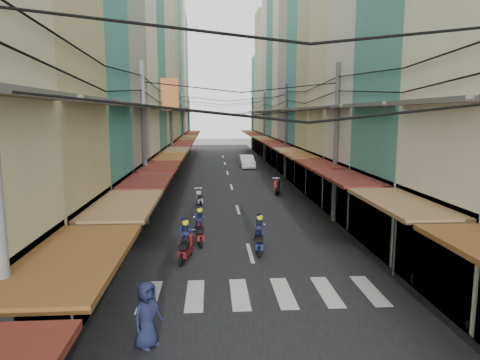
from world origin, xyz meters
name	(u,v)px	position (x,y,z in m)	size (l,w,h in m)	color
ground	(246,239)	(0.00, 0.00, 0.00)	(160.00, 160.00, 0.00)	slate
road	(228,176)	(0.00, 20.00, 0.01)	(10.00, 80.00, 0.02)	black
sidewalk_left	(157,176)	(-6.50, 20.00, 0.03)	(3.00, 80.00, 0.06)	gray
sidewalk_right	(298,175)	(6.50, 20.00, 0.03)	(3.00, 80.00, 0.06)	gray
crosswalk	(262,293)	(0.00, -6.00, 0.03)	(7.55, 2.40, 0.01)	silver
building_row_left	(129,61)	(-7.92, 16.56, 9.78)	(7.80, 67.67, 23.70)	silver
building_row_right	(327,67)	(7.92, 16.45, 9.41)	(7.80, 68.98, 22.59)	teal
utility_poles	(231,102)	(0.00, 15.01, 6.59)	(10.20, 66.13, 8.20)	slate
white_car	(246,168)	(2.16, 25.94, 0.00)	(4.81, 1.89, 1.70)	silver
bicycle	(435,257)	(7.27, -3.00, 0.00)	(0.60, 1.61, 1.10)	black
moving_scooters	(229,221)	(-0.73, 1.48, 0.51)	(6.11, 15.66, 1.71)	black
parked_scooters	(381,266)	(4.25, -5.04, 0.48)	(12.92, 12.93, 1.01)	black
pedestrians	(156,210)	(-4.29, 1.95, 0.99)	(13.22, 23.33, 2.10)	#28202B
market_umbrella	(384,192)	(5.94, -0.90, 2.29)	(2.46, 2.46, 2.59)	#B2B2B7
traffic_sign	(396,215)	(4.78, -4.78, 2.21)	(0.10, 0.66, 3.02)	slate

